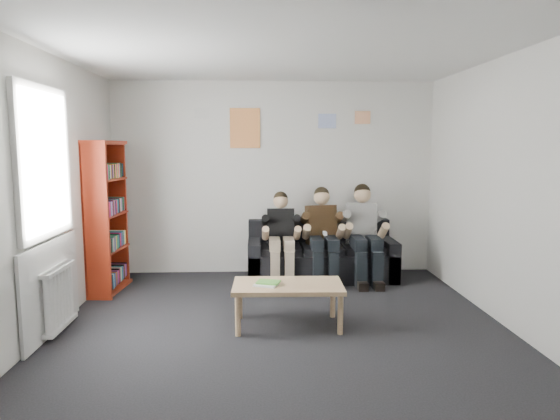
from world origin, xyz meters
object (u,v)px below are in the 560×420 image
(bookshelf, at_px, (108,217))
(person_right, at_px, (364,234))
(person_left, at_px, (281,238))
(person_middle, at_px, (323,236))
(sofa, at_px, (321,258))
(coffee_table, at_px, (288,289))

(bookshelf, height_order, person_right, bookshelf)
(person_left, xyz_separation_m, person_middle, (0.55, -0.00, 0.02))
(sofa, distance_m, person_right, 0.69)
(person_right, bearing_deg, person_left, -170.54)
(person_left, bearing_deg, coffee_table, -89.50)
(sofa, xyz_separation_m, person_right, (0.55, -0.19, 0.36))
(person_right, bearing_deg, bookshelf, -164.96)
(bookshelf, relative_size, person_left, 1.56)
(person_middle, bearing_deg, person_right, -8.16)
(sofa, bearing_deg, person_middle, -90.00)
(sofa, bearing_deg, bookshelf, -169.68)
(bookshelf, xyz_separation_m, person_middle, (2.72, 0.31, -0.31))
(person_middle, height_order, person_right, person_right)
(bookshelf, relative_size, person_middle, 1.49)
(coffee_table, bearing_deg, bookshelf, 147.77)
(bookshelf, relative_size, coffee_table, 1.71)
(person_left, relative_size, person_right, 0.92)
(sofa, distance_m, coffee_table, 1.94)
(coffee_table, distance_m, person_right, 2.02)
(bookshelf, bearing_deg, person_left, 13.12)
(bookshelf, relative_size, person_right, 1.44)
(person_left, bearing_deg, person_right, 0.62)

